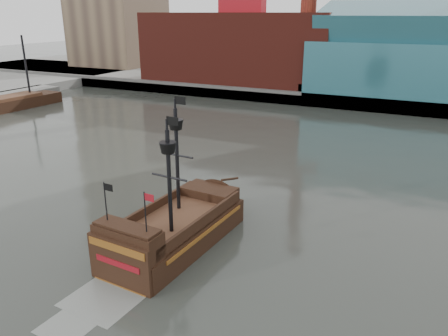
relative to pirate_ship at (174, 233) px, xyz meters
The scene contains 5 objects.
ground 6.07m from the pirate_ship, 105.93° to the right, with size 400.00×400.00×0.00m, color #282B26.
promenade_far 86.27m from the pirate_ship, 91.09° to the left, with size 220.00×60.00×2.00m, color slate.
seawall 56.78m from the pirate_ship, 91.65° to the left, with size 220.00×1.00×2.60m, color #4C4C49.
pirate_ship is the anchor object (origin of this frame).
docked_vessel 61.46m from the pirate_ship, 152.07° to the left, with size 5.95×22.00×14.81m.
Camera 1 is at (17.98, -19.28, 16.95)m, focal length 35.00 mm.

